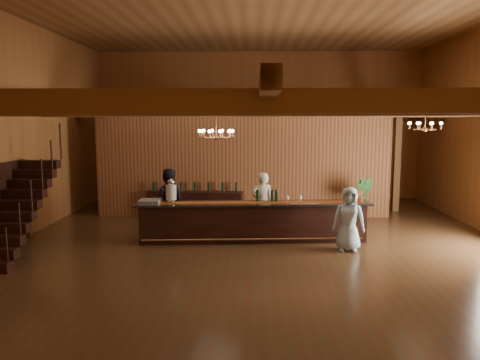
{
  "coord_description": "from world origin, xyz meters",
  "views": [
    {
      "loc": [
        -0.14,
        -10.79,
        3.0
      ],
      "look_at": [
        -0.49,
        0.87,
        1.48
      ],
      "focal_mm": 35.0,
      "sensor_mm": 36.0,
      "label": 1
    }
  ],
  "objects_px": {
    "bartender": "(262,203)",
    "staff_second": "(168,202)",
    "tasting_bar": "(253,222)",
    "raffle_drum": "(356,195)",
    "chandelier_left": "(216,133)",
    "guest": "(349,219)",
    "beverage_dispenser": "(171,191)",
    "floor_plant": "(360,199)",
    "chandelier_right": "(425,126)",
    "backbar_shelf": "(195,204)"
  },
  "relations": [
    {
      "from": "tasting_bar",
      "to": "bartender",
      "type": "xyz_separation_m",
      "value": [
        0.24,
        0.79,
        0.32
      ]
    },
    {
      "from": "bartender",
      "to": "backbar_shelf",
      "type": "bearing_deg",
      "value": -45.58
    },
    {
      "from": "beverage_dispenser",
      "to": "chandelier_right",
      "type": "bearing_deg",
      "value": 1.21
    },
    {
      "from": "chandelier_left",
      "to": "guest",
      "type": "xyz_separation_m",
      "value": [
        3.04,
        -0.15,
        -1.94
      ]
    },
    {
      "from": "chandelier_right",
      "to": "chandelier_left",
      "type": "bearing_deg",
      "value": -172.41
    },
    {
      "from": "chandelier_right",
      "to": "guest",
      "type": "xyz_separation_m",
      "value": [
        -1.9,
        -0.81,
        -2.11
      ]
    },
    {
      "from": "backbar_shelf",
      "to": "bartender",
      "type": "distance_m",
      "value": 2.82
    },
    {
      "from": "chandelier_left",
      "to": "floor_plant",
      "type": "relative_size",
      "value": 0.6
    },
    {
      "from": "raffle_drum",
      "to": "bartender",
      "type": "height_order",
      "value": "bartender"
    },
    {
      "from": "tasting_bar",
      "to": "staff_second",
      "type": "relative_size",
      "value": 3.36
    },
    {
      "from": "tasting_bar",
      "to": "guest",
      "type": "xyz_separation_m",
      "value": [
        2.19,
        -0.78,
        0.25
      ]
    },
    {
      "from": "beverage_dispenser",
      "to": "chandelier_right",
      "type": "height_order",
      "value": "chandelier_right"
    },
    {
      "from": "bartender",
      "to": "staff_second",
      "type": "bearing_deg",
      "value": 1.84
    },
    {
      "from": "tasting_bar",
      "to": "backbar_shelf",
      "type": "relative_size",
      "value": 2.0
    },
    {
      "from": "tasting_bar",
      "to": "raffle_drum",
      "type": "height_order",
      "value": "raffle_drum"
    },
    {
      "from": "raffle_drum",
      "to": "chandelier_left",
      "type": "xyz_separation_m",
      "value": [
        -3.38,
        -0.77,
        1.54
      ]
    },
    {
      "from": "chandelier_right",
      "to": "tasting_bar",
      "type": "bearing_deg",
      "value": -179.59
    },
    {
      "from": "guest",
      "to": "tasting_bar",
      "type": "bearing_deg",
      "value": 173.0
    },
    {
      "from": "backbar_shelf",
      "to": "bartender",
      "type": "relative_size",
      "value": 1.79
    },
    {
      "from": "bartender",
      "to": "floor_plant",
      "type": "distance_m",
      "value": 3.25
    },
    {
      "from": "backbar_shelf",
      "to": "staff_second",
      "type": "relative_size",
      "value": 1.68
    },
    {
      "from": "backbar_shelf",
      "to": "chandelier_right",
      "type": "relative_size",
      "value": 3.65
    },
    {
      "from": "raffle_drum",
      "to": "guest",
      "type": "relative_size",
      "value": 0.23
    },
    {
      "from": "staff_second",
      "to": "beverage_dispenser",
      "type": "bearing_deg",
      "value": 104.97
    },
    {
      "from": "chandelier_left",
      "to": "bartender",
      "type": "height_order",
      "value": "chandelier_left"
    },
    {
      "from": "tasting_bar",
      "to": "chandelier_right",
      "type": "height_order",
      "value": "chandelier_right"
    },
    {
      "from": "raffle_drum",
      "to": "floor_plant",
      "type": "relative_size",
      "value": 0.25
    },
    {
      "from": "bartender",
      "to": "guest",
      "type": "relative_size",
      "value": 1.1
    },
    {
      "from": "chandelier_right",
      "to": "bartender",
      "type": "distance_m",
      "value": 4.43
    },
    {
      "from": "beverage_dispenser",
      "to": "guest",
      "type": "xyz_separation_m",
      "value": [
        4.2,
        -0.68,
        -0.52
      ]
    },
    {
      "from": "chandelier_left",
      "to": "floor_plant",
      "type": "distance_m",
      "value": 5.33
    },
    {
      "from": "floor_plant",
      "to": "chandelier_right",
      "type": "bearing_deg",
      "value": -66.7
    },
    {
      "from": "tasting_bar",
      "to": "raffle_drum",
      "type": "xyz_separation_m",
      "value": [
        2.53,
        0.14,
        0.65
      ]
    },
    {
      "from": "beverage_dispenser",
      "to": "backbar_shelf",
      "type": "bearing_deg",
      "value": 85.37
    },
    {
      "from": "backbar_shelf",
      "to": "bartender",
      "type": "xyz_separation_m",
      "value": [
        2.02,
        -1.92,
        0.4
      ]
    },
    {
      "from": "bartender",
      "to": "staff_second",
      "type": "distance_m",
      "value": 2.47
    },
    {
      "from": "floor_plant",
      "to": "chandelier_left",
      "type": "bearing_deg",
      "value": -143.68
    },
    {
      "from": "tasting_bar",
      "to": "floor_plant",
      "type": "xyz_separation_m",
      "value": [
        3.12,
        2.29,
        0.18
      ]
    },
    {
      "from": "raffle_drum",
      "to": "chandelier_right",
      "type": "distance_m",
      "value": 2.32
    },
    {
      "from": "tasting_bar",
      "to": "chandelier_right",
      "type": "xyz_separation_m",
      "value": [
        4.09,
        0.03,
        2.36
      ]
    },
    {
      "from": "raffle_drum",
      "to": "chandelier_left",
      "type": "distance_m",
      "value": 3.8
    },
    {
      "from": "staff_second",
      "to": "guest",
      "type": "distance_m",
      "value": 4.63
    },
    {
      "from": "raffle_drum",
      "to": "bartender",
      "type": "distance_m",
      "value": 2.41
    },
    {
      "from": "tasting_bar",
      "to": "chandelier_left",
      "type": "bearing_deg",
      "value": -147.77
    },
    {
      "from": "raffle_drum",
      "to": "staff_second",
      "type": "bearing_deg",
      "value": 174.14
    },
    {
      "from": "floor_plant",
      "to": "guest",
      "type": "bearing_deg",
      "value": -106.86
    },
    {
      "from": "tasting_bar",
      "to": "backbar_shelf",
      "type": "distance_m",
      "value": 3.25
    },
    {
      "from": "chandelier_left",
      "to": "chandelier_right",
      "type": "height_order",
      "value": "same"
    },
    {
      "from": "tasting_bar",
      "to": "floor_plant",
      "type": "distance_m",
      "value": 3.87
    },
    {
      "from": "beverage_dispenser",
      "to": "backbar_shelf",
      "type": "distance_m",
      "value": 2.95
    }
  ]
}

